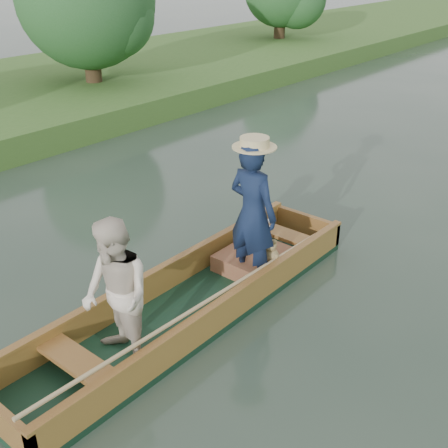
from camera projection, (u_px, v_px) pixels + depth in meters
The scene contains 2 objects.
ground at pixel (192, 313), 6.65m from camera, with size 120.00×120.00×0.00m, color #283D30.
punt at pixel (194, 272), 6.32m from camera, with size 1.12×5.02×1.94m.
Camera 1 is at (3.82, -3.97, 3.89)m, focal length 45.00 mm.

